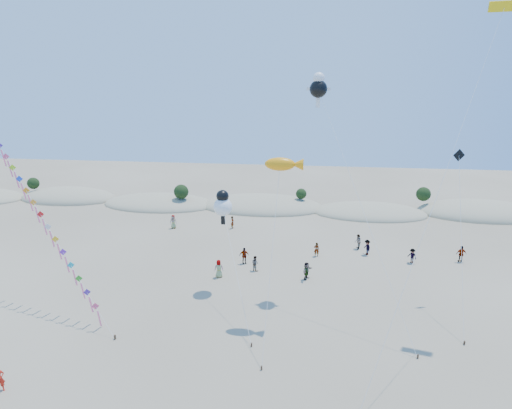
# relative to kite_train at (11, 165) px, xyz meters

# --- Properties ---
(dune_ridge) EXTENTS (145.30, 11.49, 5.57)m
(dune_ridge) POSITION_rel_kite_train_xyz_m (19.48, 28.98, -11.43)
(dune_ridge) COLOR gray
(dune_ridge) RESTS_ON ground
(kite_train) EXTENTS (22.25, 13.43, 22.20)m
(kite_train) POSITION_rel_kite_train_xyz_m (0.00, 0.00, 0.00)
(kite_train) COLOR #3F2D1E
(kite_train) RESTS_ON ground
(fish_kite) EXTENTS (2.91, 8.10, 13.00)m
(fish_kite) POSITION_rel_kite_train_xyz_m (23.69, -1.66, 0.91)
(fish_kite) COLOR #3F2D1E
(fish_kite) RESTS_ON ground
(cartoon_kite_low) EXTENTS (4.72, 10.08, 9.28)m
(cartoon_kite_low) POSITION_rel_kite_train_xyz_m (18.03, 2.49, -3.61)
(cartoon_kite_low) COLOR #3F2D1E
(cartoon_kite_low) RESTS_ON ground
(cartoon_kite_high) EXTENTS (8.45, 11.47, 19.22)m
(cartoon_kite_high) POSITION_rel_kite_train_xyz_m (26.10, 4.09, 6.44)
(cartoon_kite_high) COLOR #3F2D1E
(cartoon_kite_high) RESTS_ON ground
(parafoil_kite) EXTENTS (10.92, 14.07, 23.79)m
(parafoil_kite) POSITION_rel_kite_train_xyz_m (38.17, 0.02, 11.14)
(parafoil_kite) COLOR #3F2D1E
(parafoil_kite) RESTS_ON ground
(dark_kite) EXTENTS (1.27, 8.66, 13.07)m
(dark_kite) POSITION_rel_kite_train_xyz_m (37.74, 1.79, -2.24)
(dark_kite) COLOR #3F2D1E
(dark_kite) RESTS_ON ground
(beachgoers) EXTENTS (34.70, 15.16, 1.80)m
(beachgoers) POSITION_rel_kite_train_xyz_m (25.85, 10.12, -10.69)
(beachgoers) COLOR slate
(beachgoers) RESTS_ON ground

